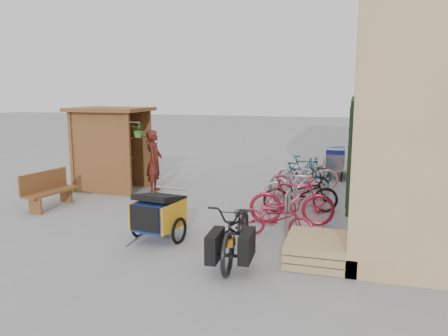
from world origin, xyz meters
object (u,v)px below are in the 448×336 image
(shopping_carts, at_px, (336,158))
(bench, at_px, (48,189))
(bike_5, at_px, (299,180))
(bike_1, at_px, (292,200))
(bike_4, at_px, (299,183))
(child_trailer, at_px, (158,213))
(bike_7, at_px, (304,171))
(pallet_stack, at_px, (316,249))
(bike_3, at_px, (296,187))
(cargo_bike, at_px, (237,231))
(bike_2, at_px, (301,193))
(bike_0, at_px, (277,218))
(bike_6, at_px, (307,173))
(kiosk, at_px, (108,137))
(person_kiosk, at_px, (154,161))

(shopping_carts, bearing_deg, bench, -137.17)
(bench, distance_m, bike_5, 6.49)
(bike_1, xyz_separation_m, bike_4, (-0.13, 2.40, -0.11))
(child_trailer, distance_m, bike_7, 6.04)
(pallet_stack, height_order, bike_3, bike_3)
(cargo_bike, bearing_deg, bike_2, 75.39)
(bike_5, bearing_deg, shopping_carts, -22.50)
(shopping_carts, bearing_deg, cargo_bike, -99.03)
(cargo_bike, distance_m, bike_5, 4.87)
(child_trailer, bearing_deg, bike_2, 56.78)
(shopping_carts, bearing_deg, pallet_stack, -90.00)
(child_trailer, distance_m, bike_0, 2.32)
(bike_1, relative_size, bike_7, 1.15)
(bike_6, bearing_deg, pallet_stack, -175.20)
(bike_1, bearing_deg, shopping_carts, -14.47)
(kiosk, distance_m, bike_1, 6.00)
(bike_4, bearing_deg, bike_6, -0.03)
(bike_6, bearing_deg, bike_1, 178.09)
(shopping_carts, bearing_deg, kiosk, -147.82)
(bench, distance_m, bike_4, 6.45)
(shopping_carts, bearing_deg, bike_2, -97.30)
(bike_0, distance_m, bike_4, 3.40)
(bike_0, relative_size, bike_6, 0.87)
(cargo_bike, distance_m, bike_1, 2.40)
(shopping_carts, bearing_deg, bike_7, -113.06)
(bench, relative_size, bike_4, 0.90)
(kiosk, relative_size, bench, 1.66)
(person_kiosk, height_order, bike_1, person_kiosk)
(bench, xyz_separation_m, bike_7, (5.84, 4.23, 0.01))
(bench, height_order, cargo_bike, cargo_bike)
(bike_4, bearing_deg, bike_0, -177.00)
(child_trailer, bearing_deg, shopping_carts, 76.31)
(person_kiosk, bearing_deg, pallet_stack, -140.40)
(bike_6, bearing_deg, cargo_bike, 171.82)
(bike_4, xyz_separation_m, bike_7, (-0.02, 1.53, 0.04))
(kiosk, distance_m, bike_2, 5.83)
(bike_1, bearing_deg, bench, 84.99)
(bike_3, bearing_deg, bike_4, -4.07)
(bench, relative_size, bike_5, 0.92)
(bike_1, height_order, bike_3, bike_1)
(bike_5, bearing_deg, cargo_bike, 165.62)
(pallet_stack, xyz_separation_m, bike_5, (-0.83, 4.45, 0.28))
(bike_3, bearing_deg, bike_1, 179.09)
(bike_3, distance_m, bike_5, 0.95)
(bike_1, xyz_separation_m, bike_7, (-0.15, 3.93, -0.07))
(bike_3, bearing_deg, bike_0, 174.01)
(bench, bearing_deg, bike_4, 33.99)
(bike_1, height_order, bike_2, bike_1)
(shopping_carts, relative_size, person_kiosk, 1.11)
(bike_4, bearing_deg, person_kiosk, 97.92)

